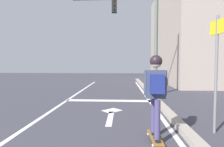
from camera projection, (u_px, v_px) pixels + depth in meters
lane_line_center at (44, 116)px, 5.43m from camera, size 0.12×20.00×0.01m
lane_line_curbside at (162, 117)px, 5.24m from camera, size 0.12×20.00×0.01m
stop_bar at (110, 101)px, 7.62m from camera, size 3.57×0.40×0.01m
lane_arrow_stem at (110, 118)px, 5.17m from camera, size 0.16×1.40×0.01m
lane_arrow_head at (112, 110)px, 6.02m from camera, size 0.71×0.71×0.01m
curb_strip at (171, 115)px, 5.22m from camera, size 0.24×24.00×0.14m
skateboard at (155, 137)px, 3.66m from camera, size 0.23×0.81×0.08m
skater at (156, 86)px, 3.58m from camera, size 0.45×0.61×1.62m
traffic_signal_mast at (138, 24)px, 8.86m from camera, size 4.11×0.34×5.14m
street_sign_post at (217, 58)px, 3.99m from camera, size 0.12×0.44×2.56m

